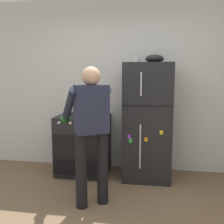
# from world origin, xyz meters

# --- Properties ---
(kitchen_wall_back) EXTENTS (6.00, 0.10, 2.70)m
(kitchen_wall_back) POSITION_xyz_m (0.00, 1.95, 1.35)
(kitchen_wall_back) COLOR silver
(kitchen_wall_back) RESTS_ON ground
(refrigerator) EXTENTS (0.68, 0.72, 1.68)m
(refrigerator) POSITION_xyz_m (0.40, 1.57, 0.84)
(refrigerator) COLOR black
(refrigerator) RESTS_ON ground
(stove_range) EXTENTS (0.76, 0.67, 0.91)m
(stove_range) POSITION_xyz_m (-0.58, 1.56, 0.45)
(stove_range) COLOR black
(stove_range) RESTS_ON ground
(person_cook) EXTENTS (0.67, 0.73, 1.60)m
(person_cook) POSITION_xyz_m (-0.22, 0.63, 0.96)
(person_cook) COLOR black
(person_cook) RESTS_ON ground
(red_pot) EXTENTS (0.36, 0.26, 0.13)m
(red_pot) POSITION_xyz_m (-0.42, 1.52, 0.98)
(red_pot) COLOR red
(red_pot) RESTS_ON stove_range
(coffee_mug) EXTENTS (0.11, 0.08, 0.10)m
(coffee_mug) POSITION_xyz_m (0.22, 1.62, 1.73)
(coffee_mug) COLOR silver
(coffee_mug) RESTS_ON refrigerator
(pepper_mill) EXTENTS (0.05, 0.05, 0.15)m
(pepper_mill) POSITION_xyz_m (-0.88, 1.77, 0.98)
(pepper_mill) COLOR brown
(pepper_mill) RESTS_ON stove_range
(mixing_bowl) EXTENTS (0.26, 0.26, 0.12)m
(mixing_bowl) POSITION_xyz_m (0.48, 1.57, 1.74)
(mixing_bowl) COLOR black
(mixing_bowl) RESTS_ON refrigerator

